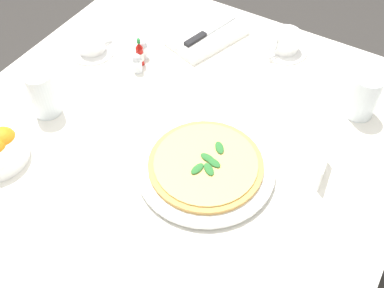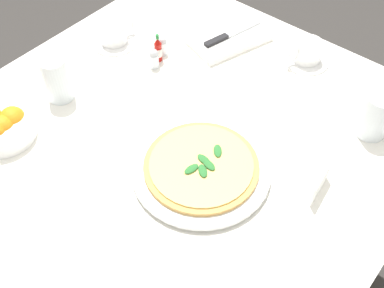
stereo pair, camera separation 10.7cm
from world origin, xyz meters
TOP-DOWN VIEW (x-y plane):
  - ground_plane at (0.00, 0.00)m, footprint 8.00×8.00m
  - dining_table at (0.00, 0.00)m, footprint 1.04×1.04m
  - pizza_plate at (-0.08, -0.12)m, footprint 0.31×0.31m
  - pizza at (-0.08, -0.12)m, footprint 0.25×0.25m
  - coffee_cup_left_edge at (0.41, -0.09)m, footprint 0.13×0.13m
  - coffee_cup_near_left at (0.13, 0.37)m, footprint 0.13×0.13m
  - water_glass_near_right at (-0.11, 0.31)m, footprint 0.07×0.07m
  - water_glass_back_corner at (0.27, -0.35)m, footprint 0.07×0.07m
  - napkin_folded at (0.34, 0.12)m, footprint 0.25×0.19m
  - dinner_knife at (0.34, 0.12)m, footprint 0.19×0.06m
  - citrus_bowl at (-0.29, 0.31)m, footprint 0.15×0.15m
  - hot_sauce_bottle at (0.15, 0.22)m, footprint 0.02×0.02m
  - salt_shaker at (0.18, 0.23)m, footprint 0.03×0.03m
  - pepper_shaker at (0.12, 0.21)m, footprint 0.03×0.03m
  - menu_card at (0.05, -0.34)m, footprint 0.09×0.02m

SIDE VIEW (x-z plane):
  - ground_plane at x=0.00m, z-range 0.00..0.00m
  - dining_table at x=0.00m, z-range 0.24..0.99m
  - napkin_folded at x=0.34m, z-range 0.76..0.78m
  - pizza_plate at x=-0.08m, z-range 0.76..0.78m
  - dinner_knife at x=0.34m, z-range 0.78..0.79m
  - pizza at x=-0.08m, z-range 0.77..0.79m
  - salt_shaker at x=0.18m, z-range 0.75..0.81m
  - pepper_shaker at x=0.12m, z-range 0.75..0.81m
  - coffee_cup_near_left at x=0.13m, z-range 0.75..0.81m
  - coffee_cup_left_edge at x=0.41m, z-range 0.75..0.82m
  - citrus_bowl at x=-0.29m, z-range 0.75..0.82m
  - menu_card at x=0.05m, z-range 0.76..0.82m
  - hot_sauce_bottle at x=0.15m, z-range 0.75..0.83m
  - water_glass_back_corner at x=0.27m, z-range 0.75..0.86m
  - water_glass_near_right at x=-0.11m, z-range 0.75..0.87m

